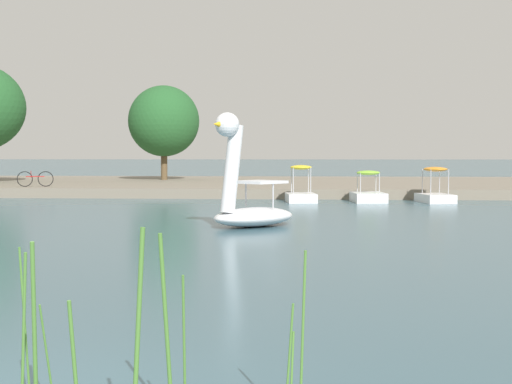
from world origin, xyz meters
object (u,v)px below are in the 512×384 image
(pedal_boat_orange, at_px, (435,192))
(pedal_boat_yellow, at_px, (301,192))
(swan_boat, at_px, (248,200))
(pedal_boat_lime, at_px, (368,194))
(bicycle_parked, at_px, (35,179))
(tree_sapling_by_fence, at_px, (164,121))

(pedal_boat_orange, bearing_deg, pedal_boat_yellow, -178.10)
(swan_boat, relative_size, pedal_boat_lime, 1.32)
(swan_boat, bearing_deg, pedal_boat_lime, 71.33)
(pedal_boat_yellow, relative_size, bicycle_parked, 1.32)
(swan_boat, xyz_separation_m, pedal_boat_orange, (6.92, 11.95, -0.31))
(pedal_boat_yellow, bearing_deg, bicycle_parked, 164.85)
(swan_boat, distance_m, pedal_boat_lime, 12.76)
(swan_boat, distance_m, tree_sapling_by_fence, 27.45)
(pedal_boat_orange, xyz_separation_m, tree_sapling_by_fence, (-14.64, 14.17, 3.66))
(tree_sapling_by_fence, bearing_deg, swan_boat, -73.52)
(swan_boat, distance_m, pedal_boat_orange, 13.81)
(pedal_boat_yellow, height_order, pedal_boat_orange, pedal_boat_yellow)
(swan_boat, xyz_separation_m, bicycle_parked, (-11.96, 15.32, 0.09))
(pedal_boat_yellow, bearing_deg, swan_boat, -95.72)
(bicycle_parked, bearing_deg, tree_sapling_by_fence, 68.62)
(swan_boat, relative_size, bicycle_parked, 1.91)
(pedal_boat_orange, relative_size, tree_sapling_by_fence, 0.40)
(swan_boat, height_order, pedal_boat_lime, swan_boat)
(pedal_boat_lime, bearing_deg, bicycle_parked, 168.58)
(pedal_boat_lime, bearing_deg, swan_boat, -108.67)
(pedal_boat_yellow, bearing_deg, pedal_boat_orange, 1.90)
(pedal_boat_yellow, distance_m, tree_sapling_by_fence, 17.30)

